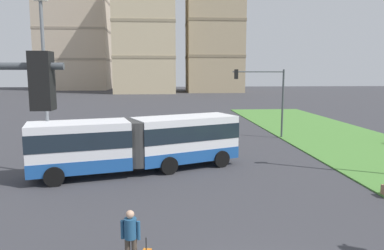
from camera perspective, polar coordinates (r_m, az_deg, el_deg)
The scene contains 8 objects.
articulated_bus at distance 20.91m, azimuth -8.30°, elevation -2.74°, with size 11.90×6.18×3.00m.
car_silver_hatch at distance 31.16m, azimuth -11.46°, elevation -0.85°, with size 4.60×2.49×1.58m.
pedestrian_crossing at distance 11.07m, azimuth -9.58°, elevation -16.58°, with size 0.57×0.36×1.74m.
traffic_light_far_right at distance 31.38m, azimuth 11.49°, elevation 5.29°, with size 4.42×0.28×5.84m.
streetlight_left at distance 21.05m, azimuth -22.01°, elevation 6.49°, with size 0.70×0.28×9.47m.
apartment_tower_west at distance 124.77m, azimuth -18.12°, elevation 17.80°, with size 21.17×16.29×53.93m.
apartment_tower_westcentre at distance 102.72m, azimuth -7.34°, elevation 15.09°, with size 15.96×19.44×35.59m.
apartment_tower_centre at distance 104.96m, azimuth 3.47°, elevation 15.52°, with size 15.28×14.50×37.48m.
Camera 1 is at (-2.19, -8.14, 5.65)m, focal length 34.09 mm.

